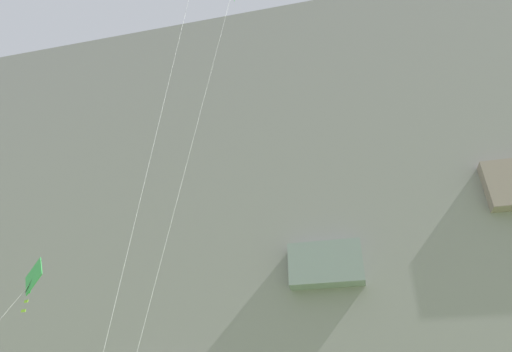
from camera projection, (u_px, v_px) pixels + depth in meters
name	position (u px, v px, depth m)	size (l,w,h in m)	color
cliff_face	(324.00, 201.00, 75.34)	(180.00, 23.75, 77.31)	gray
kite_diamond_low_right	(32.00, 278.00, 26.32)	(3.09, 5.59, 12.50)	green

